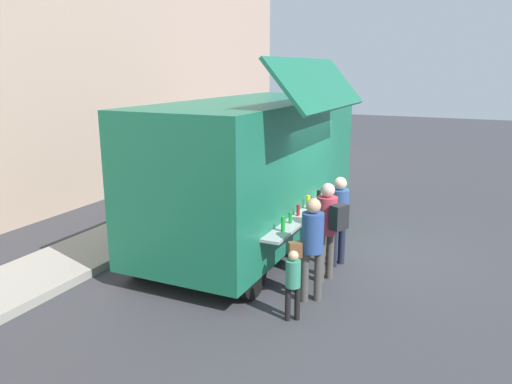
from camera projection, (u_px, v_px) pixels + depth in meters
name	position (u px, v px, depth m)	size (l,w,h in m)	color
ground_plane	(350.00, 253.00, 9.89)	(60.00, 60.00, 0.00)	#38383D
curb_strip	(9.00, 288.00, 8.11)	(28.00, 1.60, 0.15)	#9E998E
food_truck_main	(256.00, 166.00, 10.18)	(6.31, 3.11, 3.77)	#186D4D
trash_bin	(243.00, 174.00, 14.96)	(0.60, 0.60, 0.93)	#305C39
customer_front_ordering	(339.00, 214.00, 9.03)	(0.54, 0.39, 1.69)	#1D2236
customer_mid_with_backpack	(328.00, 222.00, 8.35)	(0.46, 0.57, 1.73)	#4E4941
customer_rear_waiting	(311.00, 241.00, 7.61)	(0.44, 0.52, 1.68)	#4A4745
child_near_queue	(293.00, 279.00, 7.09)	(0.22, 0.22, 1.08)	black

